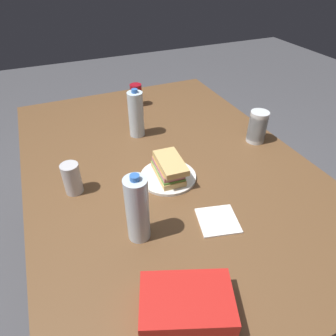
{
  "coord_description": "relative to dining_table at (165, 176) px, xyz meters",
  "views": [
    {
      "loc": [
        0.96,
        -0.4,
        1.5
      ],
      "look_at": [
        0.11,
        -0.03,
        0.8
      ],
      "focal_mm": 31.99,
      "sensor_mm": 36.0,
      "label": 1
    }
  ],
  "objects": [
    {
      "name": "sandwich",
      "position": [
        0.11,
        -0.03,
        0.13
      ],
      "size": [
        0.19,
        0.11,
        0.08
      ],
      "color": "#DBB26B",
      "rests_on": "paper_plate"
    },
    {
      "name": "soda_can_silver",
      "position": [
        0.04,
        -0.39,
        0.14
      ],
      "size": [
        0.07,
        0.07,
        0.12
      ],
      "primitive_type": "cylinder",
      "color": "silver",
      "rests_on": "dining_table"
    },
    {
      "name": "water_bottle_spare",
      "position": [
        -0.26,
        -0.04,
        0.19
      ],
      "size": [
        0.07,
        0.07,
        0.23
      ],
      "color": "silver",
      "rests_on": "dining_table"
    },
    {
      "name": "chip_bag",
      "position": [
        0.63,
        -0.2,
        0.11
      ],
      "size": [
        0.22,
        0.27,
        0.07
      ],
      "primitive_type": "cube",
      "rotation": [
        0.0,
        0.0,
        4.35
      ],
      "color": "red",
      "rests_on": "dining_table"
    },
    {
      "name": "water_bottle_tall",
      "position": [
        0.34,
        -0.23,
        0.19
      ],
      "size": [
        0.07,
        0.07,
        0.25
      ],
      "color": "silver",
      "rests_on": "dining_table"
    },
    {
      "name": "paper_plate",
      "position": [
        0.11,
        -0.03,
        0.08
      ],
      "size": [
        0.22,
        0.22,
        0.01
      ],
      "primitive_type": "cylinder",
      "color": "white",
      "rests_on": "dining_table"
    },
    {
      "name": "soda_can_red",
      "position": [
        -0.58,
        0.07,
        0.14
      ],
      "size": [
        0.07,
        0.07,
        0.12
      ],
      "primitive_type": "cylinder",
      "color": "maroon",
      "rests_on": "dining_table"
    },
    {
      "name": "plastic_cup_stack",
      "position": [
        0.01,
        0.46,
        0.15
      ],
      "size": [
        0.08,
        0.08,
        0.15
      ],
      "color": "silver",
      "rests_on": "dining_table"
    },
    {
      "name": "ground_plane",
      "position": [
        0.0,
        0.0,
        -0.67
      ],
      "size": [
        8.0,
        8.0,
        0.0
      ],
      "primitive_type": "plane",
      "color": "#4C4C51"
    },
    {
      "name": "dining_table",
      "position": [
        0.0,
        0.0,
        0.0
      ],
      "size": [
        1.63,
        1.15,
        0.75
      ],
      "color": "brown",
      "rests_on": "ground_plane"
    },
    {
      "name": "paper_napkin",
      "position": [
        0.39,
        0.03,
        0.08
      ],
      "size": [
        0.16,
        0.16,
        0.01
      ],
      "primitive_type": "cube",
      "rotation": [
        0.0,
        0.0,
        6.05
      ],
      "color": "white",
      "rests_on": "dining_table"
    }
  ]
}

